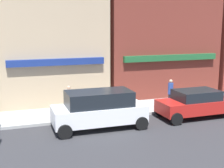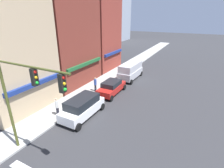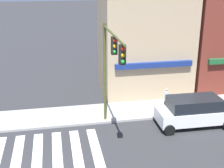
% 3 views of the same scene
% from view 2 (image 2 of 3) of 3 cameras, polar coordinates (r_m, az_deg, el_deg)
% --- Properties ---
extents(storefront_row, '(22.70, 5.30, 14.16)m').
position_cam_2_polar(storefront_row, '(24.29, -13.56, 14.70)').
color(storefront_row, tan).
rests_on(storefront_row, ground_plane).
extents(traffic_signal, '(0.32, 5.56, 6.57)m').
position_cam_2_polar(traffic_signal, '(11.18, -26.54, -2.29)').
color(traffic_signal, '#474C1E').
rests_on(traffic_signal, ground_plane).
extents(suv_white, '(4.73, 2.12, 1.94)m').
position_cam_2_polar(suv_white, '(16.38, -9.62, -7.32)').
color(suv_white, white).
rests_on(suv_white, ground_plane).
extents(sedan_red, '(4.41, 2.02, 1.59)m').
position_cam_2_polar(sedan_red, '(20.85, -0.16, -1.03)').
color(sedan_red, '#B21E19').
rests_on(sedan_red, ground_plane).
extents(van_silver, '(5.05, 2.22, 2.34)m').
position_cam_2_polar(van_silver, '(25.88, 6.04, 4.46)').
color(van_silver, '#B7B7BC').
rests_on(van_silver, ground_plane).
extents(pedestrian_blue_shirt, '(0.32, 0.32, 1.77)m').
position_cam_2_polar(pedestrian_blue_shirt, '(21.22, -5.47, -0.05)').
color(pedestrian_blue_shirt, '#23232D').
rests_on(pedestrian_blue_shirt, sidewalk_left).
extents(pedestrian_white_shirt, '(0.32, 0.32, 1.77)m').
position_cam_2_polar(pedestrian_white_shirt, '(16.85, -17.50, -7.07)').
color(pedestrian_white_shirt, '#23232D').
rests_on(pedestrian_white_shirt, sidewalk_left).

